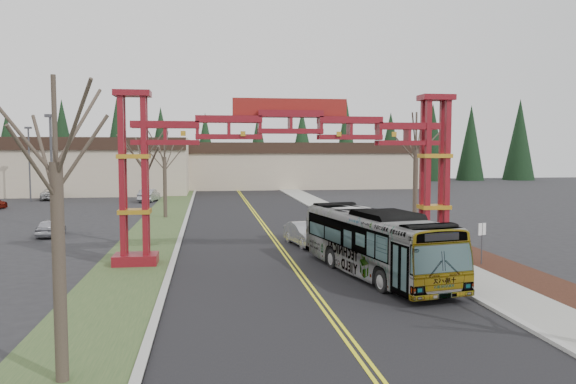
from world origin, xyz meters
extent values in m
cube|color=black|center=(0.00, 25.00, 0.01)|extent=(12.00, 110.00, 0.02)
cube|color=yellow|center=(-0.12, 25.00, 0.03)|extent=(0.12, 100.00, 0.01)
cube|color=yellow|center=(0.12, 25.00, 0.03)|extent=(0.12, 100.00, 0.01)
cube|color=#ABAAA5|center=(6.15, 25.00, 0.07)|extent=(0.30, 110.00, 0.15)
cube|color=gray|center=(7.60, 25.00, 0.08)|extent=(2.60, 110.00, 0.14)
cube|color=black|center=(10.20, 10.00, 0.06)|extent=(2.60, 50.00, 0.12)
cube|color=#324C26|center=(-8.00, 25.00, 0.04)|extent=(4.00, 110.00, 0.08)
cube|color=#ABAAA5|center=(-6.15, 25.00, 0.07)|extent=(0.30, 110.00, 0.15)
cube|color=maroon|center=(-8.00, 18.00, 0.30)|extent=(2.20, 1.60, 0.60)
cube|color=maroon|center=(-8.55, 17.65, 4.60)|extent=(0.28, 0.28, 8.00)
cube|color=maroon|center=(-7.45, 17.65, 4.60)|extent=(0.28, 0.28, 8.00)
cube|color=maroon|center=(-8.55, 18.35, 4.60)|extent=(0.28, 0.28, 8.00)
cube|color=maroon|center=(-7.45, 18.35, 4.60)|extent=(0.28, 0.28, 8.00)
cube|color=gold|center=(-8.00, 18.00, 2.80)|extent=(1.60, 1.10, 0.22)
cube|color=gold|center=(-8.00, 18.00, 5.60)|extent=(1.60, 1.10, 0.22)
cube|color=maroon|center=(-8.00, 18.00, 8.75)|extent=(1.80, 1.20, 0.30)
cube|color=maroon|center=(8.00, 18.00, 0.30)|extent=(2.20, 1.60, 0.60)
cube|color=maroon|center=(7.45, 17.65, 4.60)|extent=(0.28, 0.28, 8.00)
cube|color=maroon|center=(8.55, 17.65, 4.60)|extent=(0.28, 0.28, 8.00)
cube|color=maroon|center=(7.45, 18.35, 4.60)|extent=(0.28, 0.28, 8.00)
cube|color=maroon|center=(8.55, 18.35, 4.60)|extent=(0.28, 0.28, 8.00)
cube|color=gold|center=(8.00, 18.00, 2.80)|extent=(1.60, 1.10, 0.22)
cube|color=gold|center=(8.00, 18.00, 5.60)|extent=(1.60, 1.10, 0.22)
cube|color=maroon|center=(8.00, 18.00, 8.75)|extent=(1.80, 1.20, 0.30)
cube|color=maroon|center=(0.00, 18.00, 7.50)|extent=(16.00, 0.90, 1.00)
cube|color=maroon|center=(0.00, 18.00, 6.60)|extent=(16.00, 0.90, 0.60)
cube|color=maroon|center=(0.00, 18.00, 8.15)|extent=(6.00, 0.25, 0.90)
cube|color=#BEA991|center=(-30.00, 72.00, 3.75)|extent=(46.00, 22.00, 7.50)
cube|color=#BEA991|center=(10.00, 80.00, 3.50)|extent=(38.00, 20.00, 7.00)
cube|color=black|center=(10.00, 69.90, 6.20)|extent=(38.00, 0.40, 1.60)
cone|color=black|center=(-38.00, 92.00, 6.50)|extent=(5.60, 5.60, 13.00)
cylinder|color=#382D26|center=(-38.00, 92.00, 0.80)|extent=(0.80, 0.80, 1.60)
cone|color=black|center=(-29.50, 92.00, 6.50)|extent=(5.60, 5.60, 13.00)
cylinder|color=#382D26|center=(-29.50, 92.00, 0.80)|extent=(0.80, 0.80, 1.60)
cone|color=black|center=(-21.00, 92.00, 6.50)|extent=(5.60, 5.60, 13.00)
cylinder|color=#382D26|center=(-21.00, 92.00, 0.80)|extent=(0.80, 0.80, 1.60)
cone|color=black|center=(-12.50, 92.00, 6.50)|extent=(5.60, 5.60, 13.00)
cylinder|color=#382D26|center=(-12.50, 92.00, 0.80)|extent=(0.80, 0.80, 1.60)
cone|color=black|center=(-4.00, 92.00, 6.50)|extent=(5.60, 5.60, 13.00)
cylinder|color=#382D26|center=(-4.00, 92.00, 0.80)|extent=(0.80, 0.80, 1.60)
cone|color=black|center=(4.50, 92.00, 6.50)|extent=(5.60, 5.60, 13.00)
cylinder|color=#382D26|center=(4.50, 92.00, 0.80)|extent=(0.80, 0.80, 1.60)
cone|color=black|center=(13.00, 92.00, 6.50)|extent=(5.60, 5.60, 13.00)
cylinder|color=#382D26|center=(13.00, 92.00, 0.80)|extent=(0.80, 0.80, 1.60)
cone|color=black|center=(21.50, 92.00, 6.50)|extent=(5.60, 5.60, 13.00)
cylinder|color=#382D26|center=(21.50, 92.00, 0.80)|extent=(0.80, 0.80, 1.60)
cone|color=black|center=(30.00, 92.00, 6.50)|extent=(5.60, 5.60, 13.00)
cylinder|color=#382D26|center=(30.00, 92.00, 0.80)|extent=(0.80, 0.80, 1.60)
cone|color=black|center=(38.50, 92.00, 6.50)|extent=(5.60, 5.60, 13.00)
cylinder|color=#382D26|center=(38.50, 92.00, 0.80)|extent=(0.80, 0.80, 1.60)
cone|color=black|center=(47.00, 92.00, 6.50)|extent=(5.60, 5.60, 13.00)
cylinder|color=#382D26|center=(47.00, 92.00, 0.80)|extent=(0.80, 0.80, 1.60)
cone|color=black|center=(55.50, 92.00, 6.50)|extent=(5.60, 5.60, 13.00)
cylinder|color=#382D26|center=(55.50, 92.00, 0.80)|extent=(0.80, 0.80, 1.60)
imported|color=#97999E|center=(3.42, 14.00, 1.58)|extent=(4.72, 11.62, 3.16)
imported|color=#A5A8AD|center=(1.67, 22.70, 0.72)|extent=(2.31, 4.60, 1.45)
imported|color=#ABACB3|center=(-15.02, 28.90, 0.61)|extent=(1.52, 3.62, 1.22)
imported|color=#9A9BA1|center=(-11.00, 54.24, 0.73)|extent=(2.21, 4.60, 1.46)
imported|color=silver|center=(-22.86, 58.61, 0.66)|extent=(3.16, 5.13, 1.33)
cylinder|color=#382D26|center=(-8.00, 3.29, 2.82)|extent=(0.32, 0.32, 5.63)
cylinder|color=#382D26|center=(-8.00, 3.29, 6.65)|extent=(0.12, 0.12, 2.23)
cylinder|color=#382D26|center=(-8.00, 23.73, 2.73)|extent=(0.33, 0.33, 5.45)
cylinder|color=#382D26|center=(-8.00, 23.73, 6.49)|extent=(0.12, 0.12, 2.28)
cylinder|color=#382D26|center=(-8.00, 38.34, 2.66)|extent=(0.33, 0.33, 5.32)
cylinder|color=#382D26|center=(-8.00, 38.34, 6.34)|extent=(0.12, 0.12, 2.24)
cylinder|color=#382D26|center=(10.00, 26.06, 3.13)|extent=(0.34, 0.34, 6.26)
cylinder|color=#382D26|center=(10.00, 26.06, 7.34)|extent=(0.13, 0.13, 2.37)
cylinder|color=#3F3F44|center=(-15.98, 33.26, 4.19)|extent=(0.19, 0.19, 8.39)
cube|color=#3F3F44|center=(-15.98, 33.26, 8.48)|extent=(0.75, 0.37, 0.23)
cylinder|color=#3F3F44|center=(-24.49, 56.40, 4.17)|extent=(0.19, 0.19, 8.34)
cube|color=#3F3F44|center=(-24.49, 56.40, 8.43)|extent=(0.74, 0.37, 0.23)
cylinder|color=#3F3F44|center=(9.44, 15.28, 1.11)|extent=(0.06, 0.06, 2.22)
cube|color=white|center=(9.44, 15.28, 1.92)|extent=(0.49, 0.22, 0.61)
cylinder|color=#F5520D|center=(9.23, 17.78, 0.54)|extent=(0.57, 0.57, 1.09)
cylinder|color=white|center=(9.23, 17.78, 0.71)|extent=(0.59, 0.59, 0.13)
cylinder|color=white|center=(9.23, 17.78, 0.38)|extent=(0.59, 0.59, 0.13)
cylinder|color=#F5520D|center=(9.36, 19.69, 0.50)|extent=(0.52, 0.52, 0.99)
cylinder|color=white|center=(9.36, 19.69, 0.65)|extent=(0.54, 0.54, 0.12)
cylinder|color=white|center=(9.36, 19.69, 0.35)|extent=(0.54, 0.54, 0.12)
cylinder|color=#F5520D|center=(9.70, 22.77, 0.48)|extent=(0.50, 0.50, 0.95)
cylinder|color=white|center=(9.70, 22.77, 0.62)|extent=(0.51, 0.51, 0.11)
cylinder|color=white|center=(9.70, 22.77, 0.33)|extent=(0.51, 0.51, 0.11)
camera|label=1|loc=(-4.28, -11.21, 5.93)|focal=35.00mm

